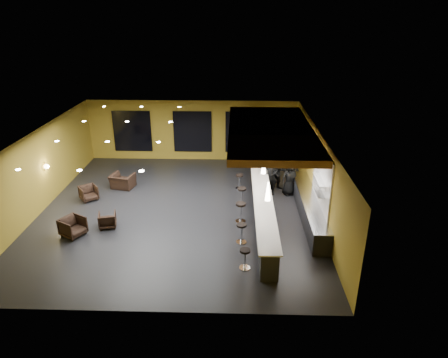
{
  "coord_description": "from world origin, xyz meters",
  "views": [
    {
      "loc": [
        2.5,
        -15.71,
        8.24
      ],
      "look_at": [
        2.0,
        0.5,
        1.3
      ],
      "focal_mm": 32.0,
      "sensor_mm": 36.0,
      "label": 1
    }
  ],
  "objects_px": {
    "staff_a": "(270,176)",
    "staff_b": "(279,173)",
    "armchair_b": "(107,220)",
    "pendant_2": "(260,146)",
    "armchair_c": "(89,193)",
    "bar_stool_3": "(242,194)",
    "column": "(258,147)",
    "bar_stool_0": "(245,256)",
    "bar_stool_2": "(241,210)",
    "armchair_d": "(123,181)",
    "bar_stool_1": "(241,231)",
    "prep_counter": "(309,208)",
    "bar_stool_4": "(239,180)",
    "pendant_0": "(268,191)",
    "bar_counter": "(263,211)",
    "armchair_a": "(73,227)",
    "staff_c": "(290,178)",
    "pendant_1": "(264,165)"
  },
  "relations": [
    {
      "from": "pendant_2",
      "to": "armchair_a",
      "type": "height_order",
      "value": "pendant_2"
    },
    {
      "from": "pendant_1",
      "to": "bar_stool_4",
      "type": "height_order",
      "value": "pendant_1"
    },
    {
      "from": "pendant_2",
      "to": "prep_counter",
      "type": "bearing_deg",
      "value": -51.34
    },
    {
      "from": "bar_counter",
      "to": "bar_stool_2",
      "type": "xyz_separation_m",
      "value": [
        -0.91,
        0.02,
        0.05
      ]
    },
    {
      "from": "bar_stool_4",
      "to": "pendant_0",
      "type": "bearing_deg",
      "value": -79.93
    },
    {
      "from": "pendant_2",
      "to": "armchair_c",
      "type": "bearing_deg",
      "value": -172.05
    },
    {
      "from": "armchair_c",
      "to": "staff_c",
      "type": "bearing_deg",
      "value": -32.58
    },
    {
      "from": "pendant_1",
      "to": "bar_stool_4",
      "type": "bearing_deg",
      "value": 108.49
    },
    {
      "from": "staff_b",
      "to": "bar_stool_0",
      "type": "distance_m",
      "value": 6.83
    },
    {
      "from": "armchair_a",
      "to": "column",
      "type": "bearing_deg",
      "value": -22.49
    },
    {
      "from": "bar_counter",
      "to": "bar_stool_2",
      "type": "bearing_deg",
      "value": 178.99
    },
    {
      "from": "staff_c",
      "to": "armchair_c",
      "type": "relative_size",
      "value": 2.24
    },
    {
      "from": "armchair_b",
      "to": "bar_stool_2",
      "type": "distance_m",
      "value": 5.47
    },
    {
      "from": "armchair_b",
      "to": "bar_stool_1",
      "type": "relative_size",
      "value": 0.87
    },
    {
      "from": "staff_a",
      "to": "bar_stool_3",
      "type": "bearing_deg",
      "value": -143.69
    },
    {
      "from": "pendant_2",
      "to": "armchair_b",
      "type": "relative_size",
      "value": 1.01
    },
    {
      "from": "staff_c",
      "to": "armchair_c",
      "type": "distance_m",
      "value": 9.45
    },
    {
      "from": "armchair_c",
      "to": "pendant_0",
      "type": "bearing_deg",
      "value": -63.98
    },
    {
      "from": "bar_stool_2",
      "to": "column",
      "type": "bearing_deg",
      "value": 78.76
    },
    {
      "from": "bar_counter",
      "to": "armchair_b",
      "type": "relative_size",
      "value": 11.54
    },
    {
      "from": "pendant_2",
      "to": "bar_stool_3",
      "type": "bearing_deg",
      "value": -122.12
    },
    {
      "from": "armchair_a",
      "to": "pendant_0",
      "type": "bearing_deg",
      "value": -66.1
    },
    {
      "from": "bar_counter",
      "to": "column",
      "type": "relative_size",
      "value": 2.29
    },
    {
      "from": "staff_a",
      "to": "bar_stool_1",
      "type": "relative_size",
      "value": 2.35
    },
    {
      "from": "pendant_2",
      "to": "armchair_c",
      "type": "xyz_separation_m",
      "value": [
        -7.97,
        -1.11,
        -2.01
      ]
    },
    {
      "from": "prep_counter",
      "to": "bar_stool_2",
      "type": "relative_size",
      "value": 7.01
    },
    {
      "from": "staff_c",
      "to": "armchair_c",
      "type": "bearing_deg",
      "value": 163.41
    },
    {
      "from": "armchair_c",
      "to": "pendant_1",
      "type": "bearing_deg",
      "value": -47.85
    },
    {
      "from": "staff_a",
      "to": "armchair_b",
      "type": "bearing_deg",
      "value": -157.01
    },
    {
      "from": "prep_counter",
      "to": "armchair_b",
      "type": "height_order",
      "value": "prep_counter"
    },
    {
      "from": "column",
      "to": "bar_stool_2",
      "type": "height_order",
      "value": "column"
    },
    {
      "from": "staff_a",
      "to": "staff_b",
      "type": "relative_size",
      "value": 1.07
    },
    {
      "from": "column",
      "to": "staff_a",
      "type": "height_order",
      "value": "column"
    },
    {
      "from": "bar_stool_3",
      "to": "bar_stool_0",
      "type": "bearing_deg",
      "value": -89.32
    },
    {
      "from": "armchair_c",
      "to": "bar_stool_1",
      "type": "xyz_separation_m",
      "value": [
        7.08,
        -3.5,
        0.17
      ]
    },
    {
      "from": "prep_counter",
      "to": "bar_stool_1",
      "type": "relative_size",
      "value": 7.51
    },
    {
      "from": "pendant_1",
      "to": "bar_counter",
      "type": "bearing_deg",
      "value": -90.0
    },
    {
      "from": "column",
      "to": "armchair_c",
      "type": "xyz_separation_m",
      "value": [
        -7.97,
        -2.71,
        -1.41
      ]
    },
    {
      "from": "bar_stool_2",
      "to": "armchair_d",
      "type": "bearing_deg",
      "value": 150.75
    },
    {
      "from": "pendant_0",
      "to": "bar_stool_1",
      "type": "xyz_separation_m",
      "value": [
        -0.89,
        0.39,
        -1.84
      ]
    },
    {
      "from": "armchair_c",
      "to": "armchair_d",
      "type": "height_order",
      "value": "armchair_d"
    },
    {
      "from": "bar_stool_3",
      "to": "prep_counter",
      "type": "bearing_deg",
      "value": -21.9
    },
    {
      "from": "column",
      "to": "pendant_1",
      "type": "bearing_deg",
      "value": -90.0
    },
    {
      "from": "staff_c",
      "to": "bar_stool_0",
      "type": "relative_size",
      "value": 2.24
    },
    {
      "from": "bar_stool_0",
      "to": "staff_c",
      "type": "bearing_deg",
      "value": 69.81
    },
    {
      "from": "bar_stool_0",
      "to": "column",
      "type": "bearing_deg",
      "value": 84.25
    },
    {
      "from": "bar_stool_3",
      "to": "column",
      "type": "bearing_deg",
      "value": 73.94
    },
    {
      "from": "staff_b",
      "to": "staff_c",
      "type": "distance_m",
      "value": 0.73
    },
    {
      "from": "prep_counter",
      "to": "bar_stool_3",
      "type": "relative_size",
      "value": 7.48
    },
    {
      "from": "bar_stool_0",
      "to": "bar_stool_4",
      "type": "xyz_separation_m",
      "value": [
        -0.16,
        6.59,
        0.01
      ]
    }
  ]
}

